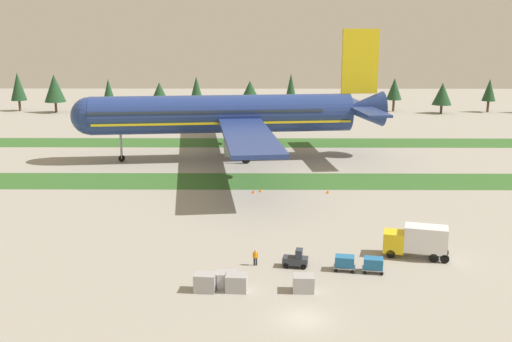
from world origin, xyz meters
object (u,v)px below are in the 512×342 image
Objects in this scene: baggage_tug at (296,260)px; uld_container_3 at (303,283)px; catering_truck at (417,240)px; uld_container_1 at (205,282)px; cargo_dolly_second at (373,264)px; taxiway_marker_2 at (253,191)px; ground_crew_marshaller at (255,257)px; uld_container_0 at (236,283)px; taxiway_marker_0 at (328,191)px; uld_container_2 at (227,279)px; airliner at (230,114)px; taxiway_marker_1 at (260,190)px; cargo_dolly_lead at (345,262)px.

uld_container_3 is (0.36, -5.97, -0.02)m from baggage_tug.
catering_truck is 3.66× the size of uld_container_1.
uld_container_1 reaches higher than cargo_dolly_second.
catering_truck reaches higher than taxiway_marker_2.
ground_crew_marshaller is at bearing 53.39° from uld_container_1.
baggage_tug is at bearing 33.45° from uld_container_1.
uld_container_0 is (-19.26, -8.81, -1.13)m from catering_truck.
uld_container_2 is at bearing -111.70° from taxiway_marker_0.
uld_container_1 reaches higher than uld_container_2.
baggage_tug is at bearing -176.60° from airliner.
catering_truck is 17.72m from ground_crew_marshaller.
ground_crew_marshaller is 28.47m from taxiway_marker_2.
uld_container_0 is 4.38× the size of taxiway_marker_1.
taxiway_marker_0 is (-6.76, 25.97, -1.66)m from catering_truck.
baggage_tug is 10.75m from uld_container_1.
cargo_dolly_lead is 6.86m from uld_container_3.
ground_crew_marshaller is 0.87× the size of uld_container_3.
ground_crew_marshaller is 0.87× the size of uld_container_0.
uld_container_0 is 3.24× the size of taxiway_marker_2.
ground_crew_marshaller reaches higher than taxiway_marker_0.
uld_container_3 is at bearing 131.71° from cargo_dolly_second.
taxiway_marker_1 is at bearing 81.56° from uld_container_1.
cargo_dolly_lead reaches higher than uld_container_2.
catering_truck is (8.32, 3.75, 1.03)m from cargo_dolly_lead.
taxiway_marker_0 is (12.50, 34.78, -0.52)m from uld_container_0.
cargo_dolly_lead is 1.21× the size of uld_container_3.
uld_container_0 is (-1.75, -6.36, -0.13)m from ground_crew_marshaller.
uld_container_3 is at bearing -177.26° from airliner.
uld_container_0 reaches higher than taxiway_marker_1.
catering_truck is at bearing -168.83° from ground_crew_marshaller.
airliner reaches higher than taxiway_marker_0.
baggage_tug reaches higher than taxiway_marker_1.
baggage_tug reaches higher than cargo_dolly_lead.
ground_crew_marshaller is at bearing 91.49° from cargo_dolly_second.
airliner is at bearing 92.41° from uld_container_2.
catering_truck is (13.27, 2.88, 1.14)m from baggage_tug.
cargo_dolly_second is 7.00m from catering_truck.
uld_container_2 is 36.46m from taxiway_marker_0.
ground_crew_marshaller is 2.92× the size of taxiway_marker_0.
uld_container_1 is 1.00× the size of uld_container_3.
uld_container_2 is (-11.92, -4.15, -0.15)m from cargo_dolly_lead.
airliner is 121.59× the size of taxiway_marker_0.
uld_container_0 is 34.85m from taxiway_marker_2.
airliner is 41.61× the size of ground_crew_marshaller.
uld_container_3 is (9.33, -0.05, -0.06)m from uld_container_1.
cargo_dolly_lead is 1.40× the size of ground_crew_marshaller.
uld_container_2 is at bearing 24.36° from uld_container_1.
taxiway_marker_2 is at bearing 87.95° from uld_container_0.
uld_container_2 is 7.39m from uld_container_3.
uld_container_3 is at bearing -83.50° from taxiway_marker_1.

